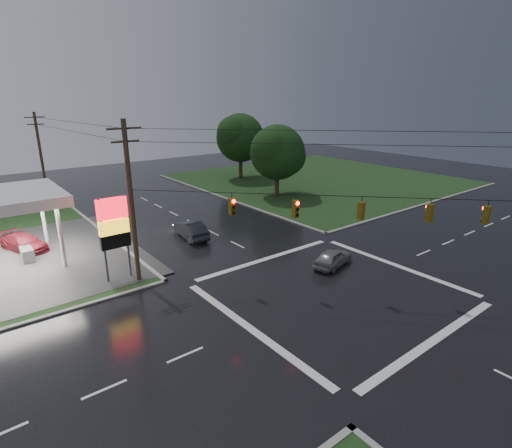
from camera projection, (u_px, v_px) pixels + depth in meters
ground at (333, 291)px, 26.38m from camera, size 120.00×120.00×0.00m
grass_ne at (319, 179)px, 61.07m from camera, size 36.00×36.00×0.08m
pylon_sign at (114, 225)px, 26.88m from camera, size 2.00×0.35×6.00m
utility_pole_nw at (131, 201)px, 26.18m from camera, size 2.20×0.32×11.00m
utility_pole_n at (41, 155)px, 47.64m from camera, size 2.20×0.32×10.50m
traffic_signals at (340, 196)px, 24.37m from camera, size 26.87×26.87×1.47m
tree_ne_near at (278, 152)px, 49.43m from camera, size 7.99×6.80×8.98m
tree_ne_far at (241, 138)px, 59.99m from camera, size 8.46×7.20×9.80m
car_north at (191, 229)px, 36.05m from camera, size 2.20×4.97×1.58m
car_crossing at (333, 258)px, 30.14m from camera, size 4.14×2.41×1.32m
car_pump at (24, 242)px, 33.16m from camera, size 3.52×5.19×1.40m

